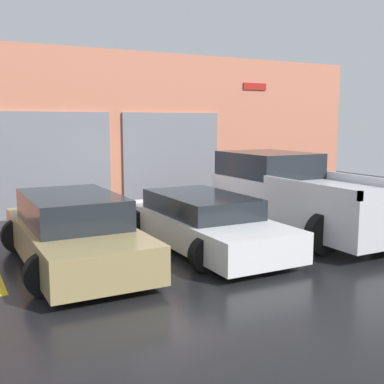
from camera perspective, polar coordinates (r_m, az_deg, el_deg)
ground_plane at (r=11.77m, az=-3.18°, el=-4.43°), size 28.00×28.00×0.00m
shophouse_building at (r=14.54m, az=-8.71°, el=7.03°), size 16.90×0.68×4.64m
pickup_truck at (r=11.66m, az=12.33°, el=-0.39°), size 2.59×5.16×1.83m
sedan_white at (r=10.02m, az=1.25°, el=-3.56°), size 2.13×4.73×1.10m
sedan_side at (r=9.04m, az=-13.87°, el=-4.60°), size 2.22×4.49×1.29m
parking_stripe_left at (r=9.56m, az=-5.80°, el=-7.45°), size 0.12×2.20×0.01m
parking_stripe_centre at (r=10.81m, az=7.59°, el=-5.62°), size 0.12×2.20×0.01m
parking_stripe_right at (r=12.53m, az=17.72°, el=-4.02°), size 0.12×2.20×0.01m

